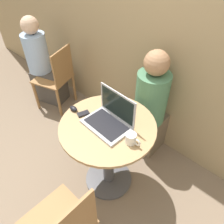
# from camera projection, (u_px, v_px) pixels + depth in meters

# --- Properties ---
(ground_plane) EXTENTS (12.00, 12.00, 0.00)m
(ground_plane) POSITION_uv_depth(u_px,v_px,m) (109.00, 179.00, 2.18)
(ground_plane) COLOR #7F6B56
(back_wall) EXTENTS (7.00, 0.05, 2.60)m
(back_wall) POSITION_uv_depth(u_px,v_px,m) (174.00, 26.00, 1.73)
(back_wall) COLOR tan
(back_wall) RESTS_ON ground_plane
(round_table) EXTENTS (0.75, 0.75, 0.76)m
(round_table) POSITION_uv_depth(u_px,v_px,m) (108.00, 145.00, 1.82)
(round_table) COLOR #4C4C51
(round_table) RESTS_ON ground_plane
(laptop) EXTENTS (0.37, 0.27, 0.26)m
(laptop) POSITION_uv_depth(u_px,v_px,m) (110.00, 118.00, 1.64)
(laptop) COLOR #B7B7BC
(laptop) RESTS_ON round_table
(cell_phone) EXTENTS (0.08, 0.10, 0.02)m
(cell_phone) POSITION_uv_depth(u_px,v_px,m) (83.00, 114.00, 1.75)
(cell_phone) COLOR black
(cell_phone) RESTS_ON round_table
(computer_mouse) EXTENTS (0.08, 0.04, 0.04)m
(computer_mouse) POSITION_uv_depth(u_px,v_px,m) (74.00, 109.00, 1.78)
(computer_mouse) COLOR black
(computer_mouse) RESTS_ON round_table
(coffee_cup) EXTENTS (0.12, 0.08, 0.08)m
(coffee_cup) POSITION_uv_depth(u_px,v_px,m) (131.00, 139.00, 1.51)
(coffee_cup) COLOR white
(coffee_cup) RESTS_ON round_table
(person_seated) EXTENTS (0.30, 0.47, 1.17)m
(person_seated) POSITION_uv_depth(u_px,v_px,m) (152.00, 111.00, 2.17)
(person_seated) COLOR brown
(person_seated) RESTS_ON ground_plane
(chair_background) EXTENTS (0.50, 0.50, 0.84)m
(chair_background) POSITION_uv_depth(u_px,v_px,m) (57.00, 78.00, 2.73)
(chair_background) COLOR #9E7042
(chair_background) RESTS_ON ground_plane
(person_background) EXTENTS (0.47, 0.38, 1.13)m
(person_background) POSITION_uv_depth(u_px,v_px,m) (43.00, 68.00, 2.83)
(person_background) COLOR #4C4742
(person_background) RESTS_ON ground_plane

